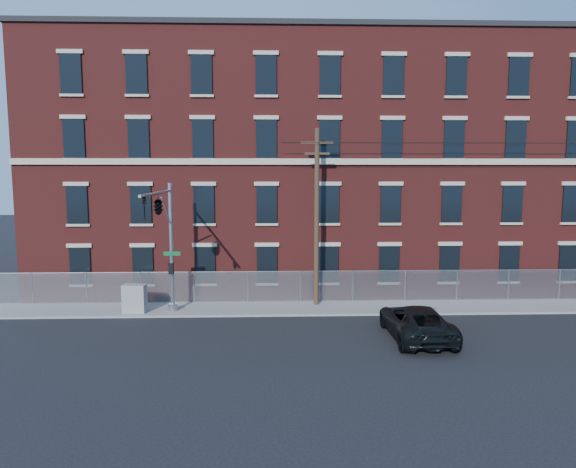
# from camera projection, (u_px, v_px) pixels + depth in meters

# --- Properties ---
(ground) EXTENTS (140.00, 140.00, 0.00)m
(ground) POSITION_uv_depth(u_px,v_px,m) (284.00, 337.00, 24.40)
(ground) COLOR black
(ground) RESTS_ON ground
(sidewalk) EXTENTS (65.00, 3.00, 0.12)m
(sidewalk) POSITION_uv_depth(u_px,v_px,m) (491.00, 306.00, 29.76)
(sidewalk) COLOR gray
(sidewalk) RESTS_ON ground
(mill_building) EXTENTS (55.30, 14.32, 16.30)m
(mill_building) POSITION_uv_depth(u_px,v_px,m) (444.00, 165.00, 37.64)
(mill_building) COLOR maroon
(mill_building) RESTS_ON ground
(chain_link_fence) EXTENTS (59.06, 0.06, 1.85)m
(chain_link_fence) POSITION_uv_depth(u_px,v_px,m) (483.00, 284.00, 30.93)
(chain_link_fence) COLOR #A5A8AD
(chain_link_fence) RESTS_ON ground
(traffic_signal_mast) EXTENTS (0.90, 6.75, 7.00)m
(traffic_signal_mast) POSITION_uv_depth(u_px,v_px,m) (162.00, 219.00, 25.71)
(traffic_signal_mast) COLOR #9EA0A5
(traffic_signal_mast) RESTS_ON ground
(utility_pole_near) EXTENTS (1.80, 0.28, 10.00)m
(utility_pole_near) POSITION_uv_depth(u_px,v_px,m) (317.00, 214.00, 29.38)
(utility_pole_near) COLOR #433221
(utility_pole_near) RESTS_ON ground
(pickup_truck) EXTENTS (2.64, 5.61, 1.55)m
(pickup_truck) POSITION_uv_depth(u_px,v_px,m) (416.00, 322.00, 24.23)
(pickup_truck) COLOR black
(pickup_truck) RESTS_ON ground
(utility_cabinet) EXTENTS (1.29, 0.74, 1.54)m
(utility_cabinet) POSITION_uv_depth(u_px,v_px,m) (135.00, 299.00, 28.19)
(utility_cabinet) COLOR gray
(utility_cabinet) RESTS_ON sidewalk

